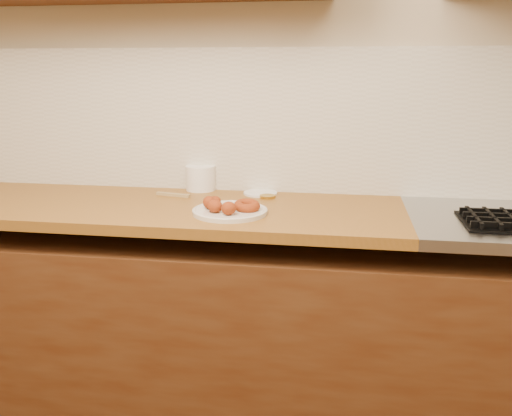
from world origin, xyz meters
name	(u,v)px	position (x,y,z in m)	size (l,w,h in m)	color
wall_back	(283,85)	(0.00, 2.00, 1.35)	(4.00, 0.02, 2.70)	beige
base_cabinet	(272,331)	(0.00, 1.69, 0.39)	(3.60, 0.60, 0.77)	#4D2E18
butcher_block	(111,207)	(-0.65, 1.69, 0.88)	(2.30, 0.62, 0.04)	brown
backsplash	(282,122)	(0.00, 1.99, 1.20)	(3.60, 0.02, 0.60)	beige
donut_plate	(230,211)	(-0.15, 1.59, 0.91)	(0.28, 0.28, 0.02)	beige
ring_donut	(247,206)	(-0.08, 1.59, 0.93)	(0.10, 0.10, 0.03)	#A0421B
fried_dough_chunks	(217,205)	(-0.19, 1.56, 0.94)	(0.15, 0.18, 0.05)	#A0421B
plastic_tub	(201,178)	(-0.35, 1.96, 0.95)	(0.13, 0.13, 0.11)	white
tub_lid	(260,193)	(-0.08, 1.92, 0.90)	(0.14, 0.14, 0.01)	white
brass_jar_lid	(268,197)	(-0.04, 1.86, 0.91)	(0.07, 0.07, 0.01)	#B68F2F
wooden_utensil	(173,195)	(-0.44, 1.83, 0.91)	(0.15, 0.02, 0.01)	#9E8652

